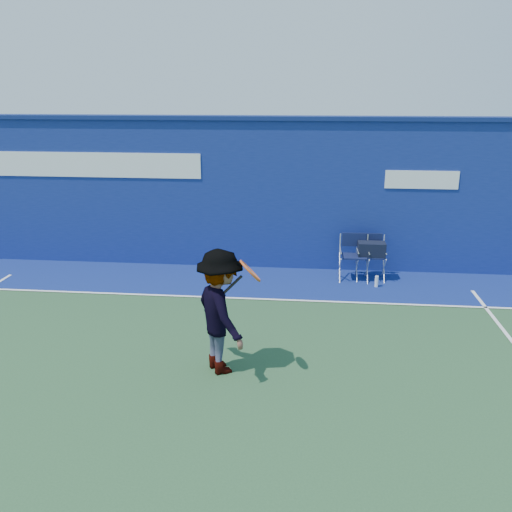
# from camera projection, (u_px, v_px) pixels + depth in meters

# --- Properties ---
(ground) EXTENTS (80.00, 80.00, 0.00)m
(ground) POSITION_uv_depth(u_px,v_px,m) (186.00, 395.00, 6.65)
(ground) COLOR #284B2B
(ground) RESTS_ON ground
(stadium_wall) EXTENTS (24.00, 0.50, 3.08)m
(stadium_wall) POSITION_uv_depth(u_px,v_px,m) (239.00, 192.00, 11.13)
(stadium_wall) COLOR navy
(stadium_wall) RESTS_ON ground
(out_of_bounds_strip) EXTENTS (24.00, 1.80, 0.01)m
(out_of_bounds_strip) POSITION_uv_depth(u_px,v_px,m) (233.00, 281.00, 10.55)
(out_of_bounds_strip) COLOR navy
(out_of_bounds_strip) RESTS_ON ground
(court_lines) EXTENTS (24.00, 12.00, 0.01)m
(court_lines) POSITION_uv_depth(u_px,v_px,m) (196.00, 370.00, 7.22)
(court_lines) COLOR white
(court_lines) RESTS_ON out_of_bounds_strip
(directors_chair_left) EXTENTS (0.53, 0.48, 0.89)m
(directors_chair_left) POSITION_uv_depth(u_px,v_px,m) (353.00, 266.00, 10.56)
(directors_chair_left) COLOR silver
(directors_chair_left) RESTS_ON ground
(directors_chair_right) EXTENTS (0.52, 0.47, 0.87)m
(directors_chair_right) POSITION_uv_depth(u_px,v_px,m) (371.00, 261.00, 10.57)
(directors_chair_right) COLOR silver
(directors_chair_right) RESTS_ON ground
(water_bottle) EXTENTS (0.07, 0.07, 0.22)m
(water_bottle) POSITION_uv_depth(u_px,v_px,m) (377.00, 282.00, 10.21)
(water_bottle) COLOR white
(water_bottle) RESTS_ON ground
(tennis_player) EXTENTS (1.14, 1.24, 1.67)m
(tennis_player) POSITION_uv_depth(u_px,v_px,m) (221.00, 312.00, 7.01)
(tennis_player) COLOR #EA4738
(tennis_player) RESTS_ON ground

